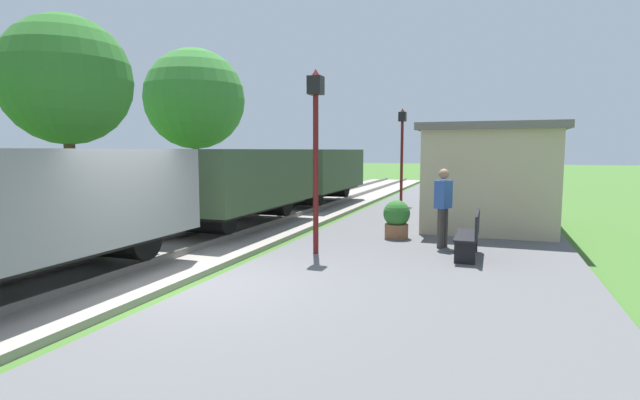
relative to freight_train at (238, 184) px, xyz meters
name	(u,v)px	position (x,y,z in m)	size (l,w,h in m)	color
ground_plane	(190,298)	(2.40, -5.83, -1.40)	(160.00, 160.00, 0.00)	#3D6628
platform_slab	(387,313)	(5.60, -5.83, -1.27)	(6.00, 60.00, 0.25)	#565659
track_ballast	(75,280)	(0.00, -5.83, -1.34)	(3.80, 60.00, 0.12)	gray
rail_near	(107,277)	(0.72, -5.83, -1.21)	(0.07, 60.00, 0.14)	slate
rail_far	(44,270)	(-0.72, -5.83, -1.21)	(0.07, 60.00, 0.14)	slate
freight_train	(238,184)	(0.00, 0.00, 0.00)	(2.50, 19.40, 2.12)	gray
station_hut	(489,174)	(6.80, 2.62, 0.26)	(3.50, 5.80, 2.78)	tan
bench_near_hut	(471,234)	(6.53, -2.44, -0.68)	(0.42, 1.50, 0.91)	black
person_waiting	(443,205)	(5.91, -1.61, -0.21)	(0.37, 0.44, 1.71)	#38332D
potted_planter	(397,219)	(4.76, -0.81, -0.67)	(0.64, 0.64, 0.92)	brown
lamp_post_near	(316,128)	(3.54, -3.11, 1.41)	(0.28, 0.28, 3.70)	#591414
lamp_post_far	(402,138)	(3.54, 6.50, 1.41)	(0.28, 0.28, 3.70)	#591414
tree_trackside_mid	(66,81)	(-3.67, -2.39, 2.76)	(3.35, 3.35, 5.84)	#4C3823
tree_trackside_far	(195,99)	(-5.57, 6.20, 3.18)	(4.37, 4.37, 6.77)	#4C3823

